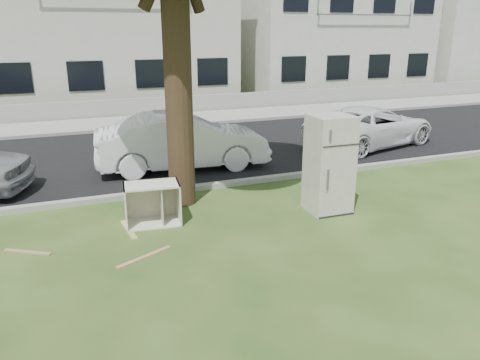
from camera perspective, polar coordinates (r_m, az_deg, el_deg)
name	(u,v)px	position (r m, az deg, el deg)	size (l,w,h in m)	color
ground	(231,233)	(8.34, -1.12, -6.47)	(120.00, 120.00, 0.00)	#294418
road	(159,153)	(13.82, -9.82, 3.26)	(120.00, 7.00, 0.01)	black
kerb_near	(193,191)	(10.51, -5.77, -1.29)	(120.00, 0.18, 0.12)	gray
kerb_far	(138,130)	(17.23, -12.29, 6.00)	(120.00, 0.18, 0.12)	gray
sidewalk	(132,123)	(18.64, -13.05, 6.84)	(120.00, 2.80, 0.01)	gray
low_wall	(125,107)	(20.14, -13.83, 8.59)	(120.00, 0.15, 0.70)	gray
townhouse_center	(105,23)	(24.77, -16.14, 17.93)	(11.22, 8.16, 7.44)	beige
townhouse_right	(320,29)	(28.64, 9.75, 17.66)	(10.20, 8.16, 6.84)	silver
fridge	(329,164)	(9.21, 10.82, 1.90)	(0.78, 0.73, 1.90)	silver
cabinet	(152,204)	(8.74, -10.64, -2.86)	(0.99, 0.62, 0.77)	white
plank_a	(144,257)	(7.64, -11.58, -9.17)	(1.00, 0.08, 0.02)	tan
plank_b	(28,252)	(8.38, -24.48, -7.99)	(0.82, 0.08, 0.02)	#98834F
plank_c	(129,230)	(8.67, -13.41, -5.92)	(0.89, 0.10, 0.02)	tan
car_center	(182,141)	(12.04, -7.06, 4.69)	(1.51, 4.33, 1.43)	white
car_right	(371,126)	(14.98, 15.66, 6.36)	(2.02, 4.37, 1.22)	white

